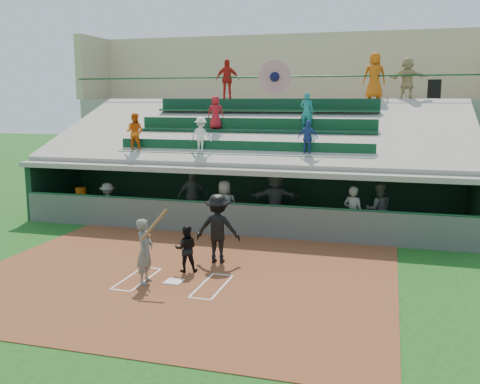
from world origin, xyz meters
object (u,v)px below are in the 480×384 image
(home_plate, at_px, (174,282))
(trash_bin, at_px, (434,89))
(catcher, at_px, (186,249))
(batter_at_plate, at_px, (145,251))
(white_table, at_px, (82,208))
(water_cooler, at_px, (81,193))

(home_plate, bearing_deg, trash_bin, 62.00)
(catcher, distance_m, trash_bin, 14.50)
(home_plate, xyz_separation_m, batter_at_plate, (-0.66, -0.23, 0.82))
(white_table, relative_size, trash_bin, 1.02)
(catcher, xyz_separation_m, water_cooler, (-6.41, 5.15, 0.36))
(batter_at_plate, distance_m, trash_bin, 15.70)
(home_plate, height_order, white_table, white_table)
(home_plate, xyz_separation_m, trash_bin, (6.86, 12.90, 4.99))
(white_table, distance_m, trash_bin, 15.64)
(home_plate, distance_m, trash_bin, 15.44)
(white_table, relative_size, water_cooler, 2.09)
(catcher, height_order, white_table, catcher)
(catcher, bearing_deg, white_table, -57.66)
(white_table, xyz_separation_m, trash_bin, (13.25, 6.92, 4.60))
(home_plate, relative_size, catcher, 0.34)
(batter_at_plate, bearing_deg, white_table, 132.63)
(catcher, distance_m, water_cooler, 8.23)
(water_cooler, distance_m, trash_bin, 15.48)
(white_table, distance_m, water_cooler, 0.59)
(catcher, relative_size, trash_bin, 1.48)
(white_table, bearing_deg, home_plate, -43.70)
(white_table, bearing_deg, catcher, -39.09)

